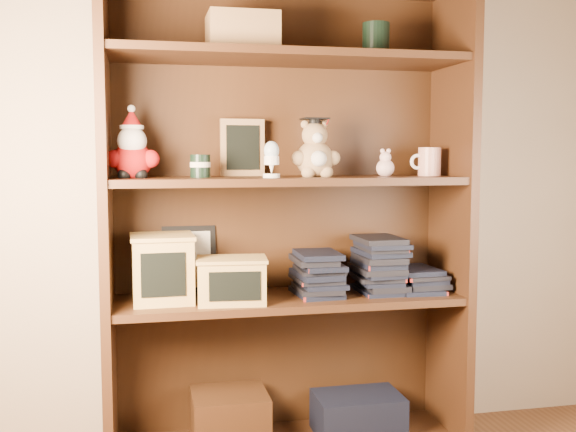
% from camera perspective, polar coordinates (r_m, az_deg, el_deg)
% --- Properties ---
extents(bookcase, '(1.20, 0.35, 1.60)m').
position_cam_1_polar(bookcase, '(2.29, -0.33, -0.92)').
color(bookcase, '#3E2311').
rests_on(bookcase, ground).
extents(shelf_lower, '(1.14, 0.33, 0.02)m').
position_cam_1_polar(shelf_lower, '(2.28, -0.00, -7.09)').
color(shelf_lower, '#3E2311').
rests_on(shelf_lower, ground).
extents(shelf_upper, '(1.14, 0.33, 0.02)m').
position_cam_1_polar(shelf_upper, '(2.23, -0.00, 3.01)').
color(shelf_upper, '#3E2311').
rests_on(shelf_upper, ground).
extents(santa_plush, '(0.17, 0.12, 0.24)m').
position_cam_1_polar(santa_plush, '(2.17, -13.05, 5.41)').
color(santa_plush, '#A50F0F').
rests_on(santa_plush, shelf_upper).
extents(teachers_tin, '(0.07, 0.07, 0.07)m').
position_cam_1_polar(teachers_tin, '(2.18, -7.44, 4.24)').
color(teachers_tin, black).
rests_on(teachers_tin, shelf_upper).
extents(chalkboard_plaque, '(0.15, 0.08, 0.19)m').
position_cam_1_polar(chalkboard_plaque, '(2.31, -3.88, 5.72)').
color(chalkboard_plaque, '#9E7547').
rests_on(chalkboard_plaque, shelf_upper).
extents(egg_cup, '(0.06, 0.06, 0.12)m').
position_cam_1_polar(egg_cup, '(2.14, -1.40, 4.93)').
color(egg_cup, white).
rests_on(egg_cup, shelf_upper).
extents(grad_teddy_bear, '(0.16, 0.14, 0.20)m').
position_cam_1_polar(grad_teddy_bear, '(2.24, 2.31, 5.29)').
color(grad_teddy_bear, '#A58357').
rests_on(grad_teddy_bear, shelf_upper).
extents(pink_figurine, '(0.06, 0.06, 0.10)m').
position_cam_1_polar(pink_figurine, '(2.32, 8.24, 4.26)').
color(pink_figurine, beige).
rests_on(pink_figurine, shelf_upper).
extents(teacher_mug, '(0.11, 0.08, 0.10)m').
position_cam_1_polar(teacher_mug, '(2.38, 11.83, 4.52)').
color(teacher_mug, silver).
rests_on(teacher_mug, shelf_upper).
extents(certificate_frame, '(0.18, 0.05, 0.23)m').
position_cam_1_polar(certificate_frame, '(2.35, -8.37, -3.63)').
color(certificate_frame, black).
rests_on(certificate_frame, shelf_lower).
extents(treats_box, '(0.20, 0.20, 0.22)m').
position_cam_1_polar(treats_box, '(2.21, -10.58, -4.34)').
color(treats_box, tan).
rests_on(treats_box, shelf_lower).
extents(pencils_box, '(0.24, 0.18, 0.15)m').
position_cam_1_polar(pencils_box, '(2.16, -4.79, -5.42)').
color(pencils_box, tan).
rests_on(pencils_box, shelf_lower).
extents(book_stack_left, '(0.14, 0.20, 0.14)m').
position_cam_1_polar(book_stack_left, '(2.28, 2.52, -4.90)').
color(book_stack_left, black).
rests_on(book_stack_left, shelf_lower).
extents(book_stack_mid, '(0.14, 0.20, 0.19)m').
position_cam_1_polar(book_stack_mid, '(2.35, 7.78, -4.08)').
color(book_stack_mid, black).
rests_on(book_stack_mid, shelf_lower).
extents(book_stack_right, '(0.14, 0.20, 0.08)m').
position_cam_1_polar(book_stack_right, '(2.41, 10.95, -5.25)').
color(book_stack_right, black).
rests_on(book_stack_right, shelf_lower).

